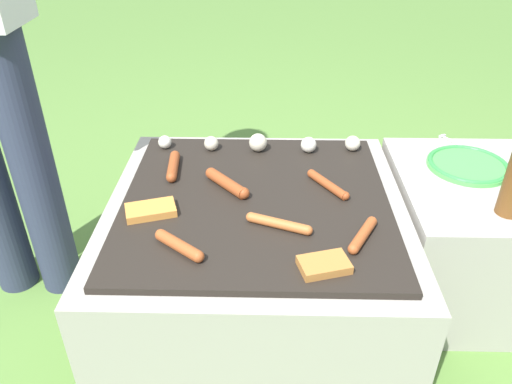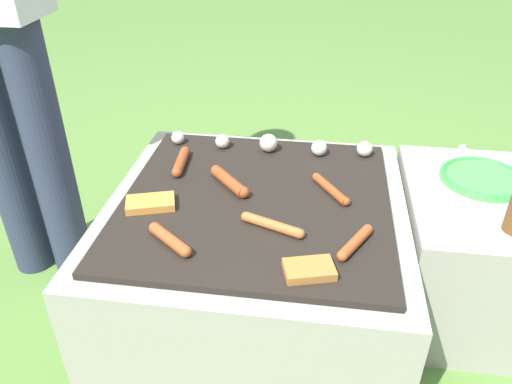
% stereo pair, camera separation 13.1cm
% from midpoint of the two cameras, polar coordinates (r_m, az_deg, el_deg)
% --- Properties ---
extents(ground_plane, '(14.00, 14.00, 0.00)m').
position_cam_midpoint_polar(ground_plane, '(1.57, -2.44, -13.06)').
color(ground_plane, '#567F38').
extents(grill, '(0.79, 0.79, 0.40)m').
position_cam_midpoint_polar(grill, '(1.44, -2.62, -7.54)').
color(grill, '#9E998E').
rests_on(grill, ground_plane).
extents(side_ledge, '(0.42, 0.53, 0.40)m').
position_cam_midpoint_polar(side_ledge, '(1.60, 20.23, -4.90)').
color(side_ledge, '#9E998E').
rests_on(side_ledge, ground_plane).
extents(sausage_front_left, '(0.10, 0.14, 0.02)m').
position_cam_midpoint_polar(sausage_front_left, '(1.36, 5.50, 0.76)').
color(sausage_front_left, '#93421E').
rests_on(sausage_front_left, grill).
extents(sausage_front_center, '(0.16, 0.08, 0.02)m').
position_cam_midpoint_polar(sausage_front_center, '(1.20, -0.49, -3.74)').
color(sausage_front_center, '#B7602D').
rests_on(sausage_front_center, grill).
extents(sausage_back_left, '(0.13, 0.14, 0.03)m').
position_cam_midpoint_polar(sausage_back_left, '(1.36, -6.12, 0.91)').
color(sausage_back_left, '#93421E').
rests_on(sausage_back_left, grill).
extents(sausage_mid_left, '(0.04, 0.16, 0.03)m').
position_cam_midpoint_polar(sausage_mid_left, '(1.47, -11.98, 2.85)').
color(sausage_mid_left, '#93421E').
rests_on(sausage_mid_left, grill).
extents(sausage_back_center, '(0.12, 0.10, 0.03)m').
position_cam_midpoint_polar(sausage_back_center, '(1.16, -12.03, -6.11)').
color(sausage_back_center, '#A34C23').
rests_on(sausage_back_center, grill).
extents(sausage_mid_right, '(0.09, 0.13, 0.03)m').
position_cam_midpoint_polar(sausage_mid_right, '(1.18, 9.04, -4.97)').
color(sausage_mid_right, '#A34C23').
rests_on(sausage_mid_right, grill).
extents(bread_slice_left, '(0.12, 0.10, 0.02)m').
position_cam_midpoint_polar(bread_slice_left, '(1.09, 4.38, -8.42)').
color(bread_slice_left, '#B27033').
rests_on(bread_slice_left, grill).
extents(bread_slice_right, '(0.14, 0.11, 0.02)m').
position_cam_midpoint_polar(bread_slice_right, '(1.29, -14.79, -2.11)').
color(bread_slice_right, '#D18438').
rests_on(bread_slice_right, grill).
extents(mushroom_row, '(0.63, 0.06, 0.06)m').
position_cam_midpoint_polar(mushroom_row, '(1.54, -1.20, 5.53)').
color(mushroom_row, silver).
rests_on(mushroom_row, grill).
extents(plate_colorful, '(0.23, 0.23, 0.02)m').
position_cam_midpoint_polar(plate_colorful, '(1.55, 20.92, 2.85)').
color(plate_colorful, '#4CB24C').
rests_on(plate_colorful, side_ledge).
extents(fork_utensil, '(0.12, 0.19, 0.01)m').
position_cam_midpoint_polar(fork_utensil, '(1.67, 20.62, 4.78)').
color(fork_utensil, silver).
rests_on(fork_utensil, side_ledge).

